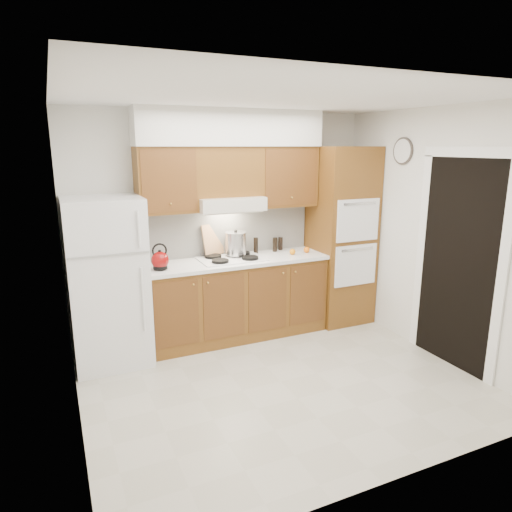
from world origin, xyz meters
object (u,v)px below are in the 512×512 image
Objects in this scene: fridge at (108,282)px; oven_cabinet at (341,236)px; kettle at (160,260)px; stock_pot at (236,244)px.

fridge is 2.86m from oven_cabinet.
fridge is at bearing -179.30° from oven_cabinet.
stock_pot reaches higher than kettle.
oven_cabinet is 11.84× the size of kettle.
fridge reaches higher than kettle.
oven_cabinet is 2.31m from kettle.
oven_cabinet is (2.85, 0.03, 0.24)m from fridge.
stock_pot is at bearing 174.70° from oven_cabinet.
fridge is 1.50m from stock_pot.
kettle is at bearing -178.01° from oven_cabinet.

